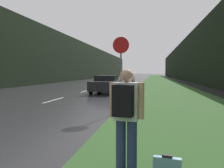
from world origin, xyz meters
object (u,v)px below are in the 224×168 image
at_px(suitcase, 167,167).
at_px(car_passing_near, 106,84).
at_px(car_passing_far, 128,78).
at_px(hitchhiker_with_backpack, 126,114).
at_px(stop_sign, 121,66).

distance_m(suitcase, car_passing_near, 15.79).
distance_m(car_passing_near, car_passing_far, 17.67).
relative_size(suitcase, car_passing_near, 0.10).
xyz_separation_m(hitchhiker_with_backpack, car_passing_near, (-3.29, 15.16, -0.27)).
relative_size(hitchhiker_with_backpack, car_passing_far, 0.39).
height_order(suitcase, car_passing_far, car_passing_far).
bearing_deg(suitcase, stop_sign, 114.20).
bearing_deg(car_passing_far, suitcase, 96.88).
bearing_deg(hitchhiker_with_backpack, car_passing_near, 112.15).
distance_m(stop_sign, hitchhiker_with_backpack, 6.14).
xyz_separation_m(hitchhiker_with_backpack, car_passing_far, (-3.29, 32.84, -0.27)).
bearing_deg(suitcase, car_passing_near, 114.49).
bearing_deg(car_passing_near, car_passing_far, -90.00).
distance_m(hitchhiker_with_backpack, car_passing_far, 33.00).
relative_size(stop_sign, car_passing_far, 0.71).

